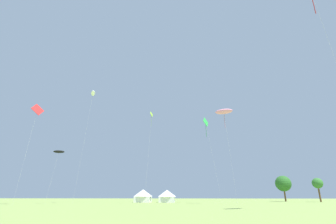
% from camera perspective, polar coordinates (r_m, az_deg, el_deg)
% --- Properties ---
extents(kite_black_parafoil, '(2.50, 2.09, 11.01)m').
position_cam_1_polar(kite_black_parafoil, '(58.48, -24.26, -8.51)').
color(kite_black_parafoil, black).
rests_on(kite_black_parafoil, ground).
extents(kite_pink_parafoil, '(4.12, 3.10, 20.17)m').
position_cam_1_polar(kite_pink_parafoil, '(55.78, 13.00, 0.10)').
color(kite_pink_parafoil, pink).
rests_on(kite_pink_parafoil, ground).
extents(kite_white_parafoil, '(2.20, 3.22, 26.61)m').
position_cam_1_polar(kite_white_parafoil, '(64.11, -17.20, 4.21)').
color(kite_white_parafoil, white).
rests_on(kite_white_parafoil, ground).
extents(kite_green_diamond, '(3.15, 2.85, 19.82)m').
position_cam_1_polar(kite_green_diamond, '(59.53, 8.89, -2.59)').
color(kite_green_diamond, green).
rests_on(kite_green_diamond, ground).
extents(kite_lime_diamond, '(0.83, 2.74, 19.94)m').
position_cam_1_polar(kite_lime_diamond, '(55.23, -3.98, -1.48)').
color(kite_lime_diamond, '#99DB2D').
rests_on(kite_lime_diamond, ground).
extents(kite_red_diamond, '(1.23, 3.50, 19.86)m').
position_cam_1_polar(kite_red_diamond, '(57.18, -28.33, 0.40)').
color(kite_red_diamond, red).
rests_on(kite_red_diamond, ground).
extents(festival_tent_left, '(4.81, 4.81, 3.13)m').
position_cam_1_polar(festival_tent_left, '(65.26, -5.90, -18.88)').
color(festival_tent_left, white).
rests_on(festival_tent_left, ground).
extents(festival_tent_right, '(4.61, 4.61, 3.00)m').
position_cam_1_polar(festival_tent_right, '(64.25, -0.25, -19.04)').
color(festival_tent_right, white).
rests_on(festival_tent_right, ground).
extents(tree_distant_left, '(2.86, 2.86, 6.42)m').
position_cam_1_polar(tree_distant_left, '(82.92, 31.70, -14.11)').
color(tree_distant_left, brown).
rests_on(tree_distant_left, ground).
extents(tree_distant_right, '(4.62, 4.62, 7.47)m').
position_cam_1_polar(tree_distant_right, '(84.45, 25.46, -14.95)').
color(tree_distant_right, brown).
rests_on(tree_distant_right, ground).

